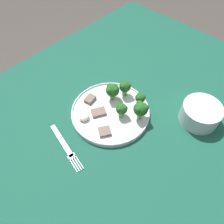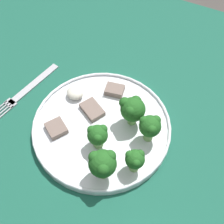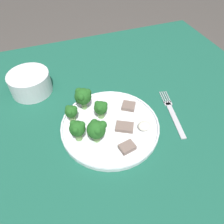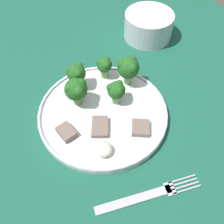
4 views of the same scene
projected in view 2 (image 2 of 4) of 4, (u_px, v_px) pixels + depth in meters
The scene contains 12 objects.
table at pixel (117, 171), 0.67m from camera, with size 1.24×0.99×0.74m.
dinner_plate at pixel (102, 127), 0.61m from camera, with size 0.27×0.27×0.02m.
fork at pixel (26, 91), 0.67m from camera, with size 0.06×0.19×0.00m.
broccoli_floret_near_rim_left at pixel (150, 126), 0.56m from camera, with size 0.04×0.04×0.06m.
broccoli_floret_center_left at pixel (98, 135), 0.56m from camera, with size 0.04×0.04×0.05m.
broccoli_floret_back_left at pixel (131, 109), 0.58m from camera, with size 0.05×0.05×0.07m.
broccoli_floret_front_left at pixel (135, 160), 0.53m from camera, with size 0.04×0.03×0.05m.
broccoli_floret_center_back at pixel (103, 164), 0.51m from camera, with size 0.05×0.05×0.07m.
meat_slice_front_slice at pixel (115, 90), 0.65m from camera, with size 0.04×0.03×0.01m.
meat_slice_middle_slice at pixel (92, 110), 0.62m from camera, with size 0.06×0.05×0.01m.
meat_slice_rear_slice at pixel (56, 128), 0.60m from camera, with size 0.05×0.05×0.01m.
sauce_dollop at pixel (75, 93), 0.64m from camera, with size 0.04×0.03×0.02m.
Camera 2 is at (-0.11, 0.25, 1.27)m, focal length 50.00 mm.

